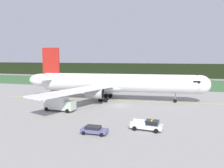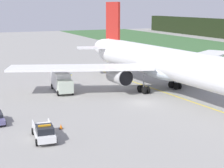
# 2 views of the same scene
# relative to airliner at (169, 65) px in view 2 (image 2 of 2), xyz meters

# --- Properties ---
(ground) EXTENTS (320.00, 320.00, 0.00)m
(ground) POSITION_rel_airliner_xyz_m (3.38, -6.79, -4.89)
(ground) COLOR gray
(taxiway_centerline_main) EXTENTS (68.50, 6.36, 0.01)m
(taxiway_centerline_main) POSITION_rel_airliner_xyz_m (0.77, 0.07, -4.89)
(taxiway_centerline_main) COLOR yellow
(taxiway_centerline_main) RESTS_ON ground
(airliner) EXTENTS (52.57, 48.94, 15.12)m
(airliner) POSITION_rel_airliner_xyz_m (0.00, 0.00, 0.00)
(airliner) COLOR silver
(airliner) RESTS_ON ground
(ops_pickup_truck) EXTENTS (5.45, 2.58, 1.94)m
(ops_pickup_truck) POSITION_rel_airliner_xyz_m (12.62, -23.86, -3.99)
(ops_pickup_truck) COLOR silver
(ops_pickup_truck) RESTS_ON ground
(catering_truck) EXTENTS (7.37, 3.12, 3.46)m
(catering_truck) POSITION_rel_airliner_xyz_m (-8.61, -15.81, -3.13)
(catering_truck) COLOR #B7C5B2
(catering_truck) RESTS_ON ground
(apron_cone) EXTENTS (0.48, 0.48, 0.61)m
(apron_cone) POSITION_rel_airliner_xyz_m (9.93, -21.20, -4.60)
(apron_cone) COLOR black
(apron_cone) RESTS_ON ground
(taxiway_edge_light_west) EXTENTS (0.12, 0.12, 0.49)m
(taxiway_edge_light_west) POSITION_rel_airliner_xyz_m (-21.49, -10.12, -4.63)
(taxiway_edge_light_west) COLOR yellow
(taxiway_edge_light_west) RESTS_ON ground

